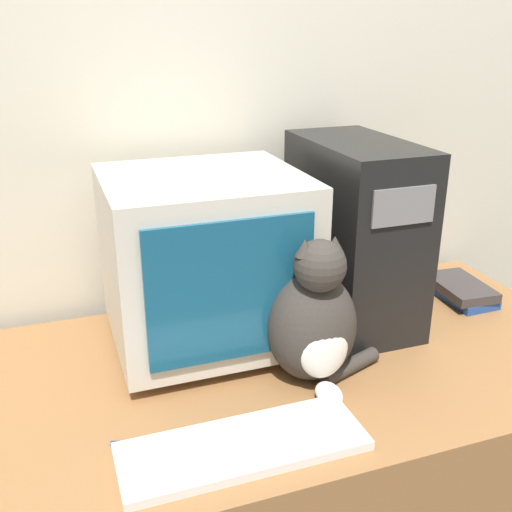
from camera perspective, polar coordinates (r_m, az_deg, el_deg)
wall_back at (r=1.60m, az=-3.28°, el=14.45°), size 7.00×0.05×2.50m
desk at (r=1.60m, az=2.33°, el=-21.23°), size 1.53×0.76×0.73m
crt_monitor at (r=1.37m, az=-4.84°, el=-0.34°), size 0.43×0.41×0.41m
computer_tower at (r=1.51m, az=9.29°, el=2.23°), size 0.21×0.41×0.46m
keyboard at (r=1.12m, az=-1.24°, el=-17.64°), size 0.45×0.16×0.02m
cat at (r=1.26m, az=5.56°, el=-6.25°), size 0.27×0.23×0.33m
book_stack at (r=1.75m, az=18.90°, el=-3.13°), size 0.13×0.20×0.05m
pen at (r=1.15m, az=-9.91°, el=-17.16°), size 0.14×0.06×0.01m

